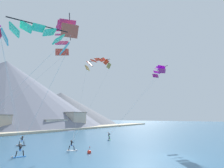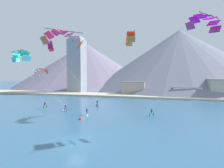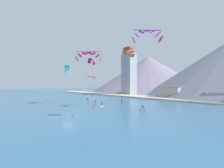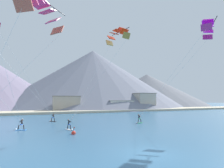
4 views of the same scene
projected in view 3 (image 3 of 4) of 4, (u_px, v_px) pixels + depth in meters
name	position (u px, v px, depth m)	size (l,w,h in m)	color
ground_plane	(69.00, 115.00, 33.94)	(400.00, 400.00, 0.00)	#336084
kitesurfer_near_lead	(87.00, 100.00, 59.07)	(1.33, 1.65, 1.82)	#33B266
kitesurfer_near_trail	(142.00, 109.00, 39.22)	(1.77, 1.00, 1.74)	#33B266
kitesurfer_mid_center	(121.00, 101.00, 55.93)	(1.41, 1.60, 1.73)	black
kitesurfer_far_left	(95.00, 102.00, 53.50)	(1.75, 1.08, 1.68)	#337FDB
kitesurfer_far_right	(102.00, 105.00, 46.73)	(1.01, 1.76, 1.64)	white
parafoil_kite_near_lead	(89.00, 56.00, 48.46)	(12.22, 9.94, 16.17)	#C6543E
parafoil_kite_near_trail	(147.00, 35.00, 27.25)	(9.86, 11.84, 15.68)	#A02B7B
parafoil_kite_mid_center	(92.00, 61.00, 58.56)	(12.15, 8.69, 15.75)	maroon
parafoil_kite_far_left	(67.00, 68.00, 50.18)	(7.08, 10.49, 11.95)	#4ABCCB
parafoil_kite_far_right	(129.00, 51.00, 42.24)	(10.08, 5.78, 16.09)	olive
parafoil_kite_distant_high_outer	(91.00, 77.00, 65.30)	(2.52, 3.93, 1.63)	#C37C41
race_marker_buoy	(94.00, 107.00, 44.46)	(0.56, 0.56, 1.02)	red
shoreline_strip	(166.00, 99.00, 67.70)	(180.00, 10.00, 0.70)	beige
shore_building_harbour_front	(222.00, 98.00, 54.59)	(10.38, 4.23, 4.11)	silver
shore_building_quay_east	(170.00, 93.00, 70.76)	(9.72, 4.64, 5.72)	#A89E8E
highrise_tower	(129.00, 74.00, 92.76)	(7.00, 7.00, 26.28)	gray
mountain_peak_central_summit	(148.00, 74.00, 139.29)	(102.14, 102.14, 32.49)	slate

